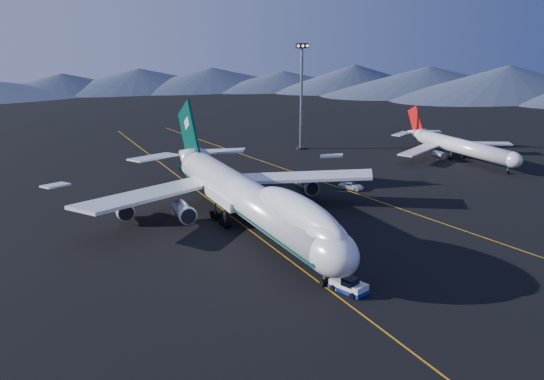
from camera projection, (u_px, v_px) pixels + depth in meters
name	position (u px, v px, depth m)	size (l,w,h in m)	color
ground	(248.00, 229.00, 106.90)	(500.00, 500.00, 0.00)	black
taxiway_line_main	(248.00, 229.00, 106.90)	(0.25, 220.00, 0.01)	orange
taxiway_line_side	(360.00, 195.00, 128.04)	(0.25, 200.00, 0.01)	orange
boeing_747	(248.00, 197.00, 105.37)	(59.62, 72.43, 19.37)	silver
pushback_tug	(349.00, 287.00, 81.93)	(4.18, 5.77, 2.27)	silver
second_jet	(459.00, 146.00, 159.55)	(37.94, 42.86, 12.20)	silver
service_van	(351.00, 186.00, 131.94)	(2.53, 5.48, 1.52)	silver
floodlight_mast	(301.00, 97.00, 170.26)	(3.66, 2.74, 29.61)	black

